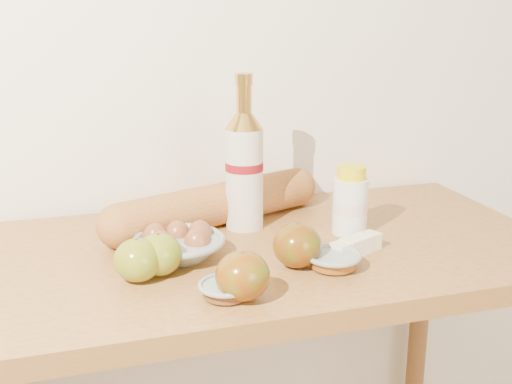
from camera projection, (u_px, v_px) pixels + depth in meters
back_wall at (209, 29)px, 1.44m from camera, size 3.50×0.02×2.60m
table at (252, 304)px, 1.29m from camera, size 1.20×0.60×0.90m
bourbon_bottle at (244, 167)px, 1.33m from camera, size 0.10×0.10×0.32m
cream_bottle at (350, 202)px, 1.31m from camera, size 0.08×0.08×0.14m
egg_bowl at (179, 244)px, 1.20m from camera, size 0.19×0.19×0.06m
baguette at (216, 205)px, 1.36m from camera, size 0.54×0.27×0.09m
apple_yellowgreen at (138, 260)px, 1.09m from camera, size 0.10×0.10×0.08m
apple_redgreen_front at (243, 276)px, 1.02m from camera, size 0.12×0.12×0.08m
apple_redgreen_right at (297, 245)px, 1.15m from camera, size 0.11×0.11×0.08m
sugar_bowl at (226, 289)px, 1.03m from camera, size 0.10×0.10×0.03m
syrup_bowl at (333, 260)px, 1.15m from camera, size 0.12×0.12×0.03m
butter_stick at (356, 246)px, 1.21m from camera, size 0.12×0.08×0.03m
apple_extra at (159, 254)px, 1.11m from camera, size 0.10×0.10×0.08m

